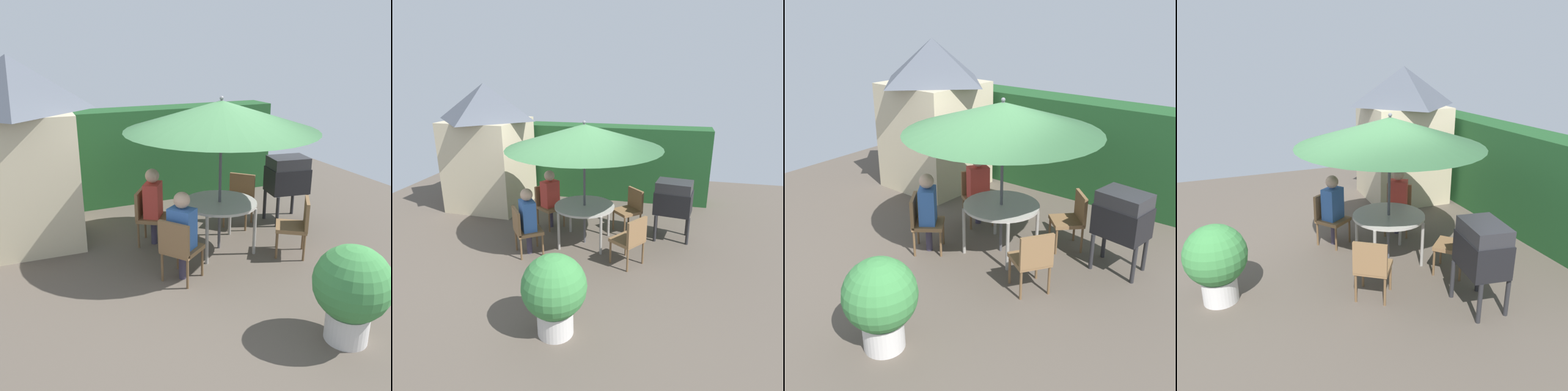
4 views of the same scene
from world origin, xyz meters
TOP-DOWN VIEW (x-y plane):
  - ground_plane at (0.00, 0.00)m, footprint 11.00×11.00m
  - hedge_backdrop at (0.00, 3.50)m, footprint 5.72×0.73m
  - garden_shed at (-2.37, 2.19)m, footprint 1.83×1.82m
  - patio_table at (0.38, 0.64)m, footprint 1.15×1.15m
  - patio_umbrella at (0.38, 0.64)m, footprint 2.86×2.86m
  - bbq_grill at (2.03, 1.22)m, footprint 0.77×0.60m
  - chair_near_shed at (-0.58, 1.26)m, footprint 0.64×0.64m
  - chair_far_side at (-0.58, -0.07)m, footprint 0.65×0.65m
  - chair_toward_hedge at (1.36, -0.03)m, footprint 0.64×0.64m
  - chair_toward_house at (1.18, 1.41)m, footprint 0.65×0.65m
  - potted_plant_by_shed at (0.63, -1.96)m, footprint 0.83×0.83m
  - person_in_red at (-0.51, 1.21)m, footprint 0.39×0.42m
  - person_in_blue at (-0.51, -0.02)m, footprint 0.40×0.42m

SIDE VIEW (x-z plane):
  - ground_plane at x=0.00m, z-range 0.00..0.00m
  - chair_near_shed at x=-0.58m, z-range 0.07..0.97m
  - chair_far_side at x=-0.58m, z-range 0.07..0.97m
  - chair_toward_hedge at x=1.36m, z-range 0.07..0.97m
  - chair_toward_house at x=1.18m, z-range 0.07..0.97m
  - potted_plant_by_shed at x=0.63m, z-range 0.08..1.19m
  - patio_table at x=0.38m, z-range 0.32..1.11m
  - person_in_red at x=-0.51m, z-range 0.15..1.41m
  - person_in_blue at x=-0.51m, z-range 0.15..1.41m
  - bbq_grill at x=2.03m, z-range 0.25..1.45m
  - hedge_backdrop at x=0.00m, z-range 0.00..1.88m
  - garden_shed at x=-2.37m, z-range 0.03..2.98m
  - patio_umbrella at x=0.38m, z-range 0.91..3.29m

